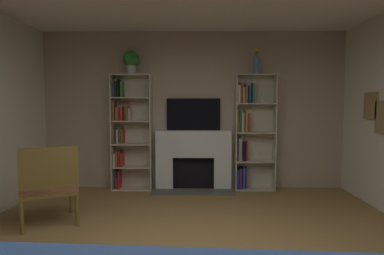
{
  "coord_description": "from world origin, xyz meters",
  "views": [
    {
      "loc": [
        0.06,
        -2.66,
        1.5
      ],
      "look_at": [
        0.0,
        1.29,
        1.21
      ],
      "focal_mm": 31.3,
      "sensor_mm": 36.0,
      "label": 1
    }
  ],
  "objects_px": {
    "tv": "(194,114)",
    "bookshelf_left": "(128,131)",
    "bookshelf_right": "(250,132)",
    "vase_with_flowers": "(256,64)",
    "potted_plant": "(131,61)",
    "fireplace": "(193,158)",
    "armchair": "(48,184)"
  },
  "relations": [
    {
      "from": "vase_with_flowers",
      "to": "armchair",
      "type": "xyz_separation_m",
      "value": [
        -2.83,
        -1.71,
        -1.65
      ]
    },
    {
      "from": "bookshelf_right",
      "to": "bookshelf_left",
      "type": "bearing_deg",
      "value": -179.65
    },
    {
      "from": "bookshelf_right",
      "to": "potted_plant",
      "type": "xyz_separation_m",
      "value": [
        -2.04,
        -0.05,
        1.22
      ]
    },
    {
      "from": "tv",
      "to": "bookshelf_left",
      "type": "xyz_separation_m",
      "value": [
        -1.14,
        -0.08,
        -0.29
      ]
    },
    {
      "from": "vase_with_flowers",
      "to": "armchair",
      "type": "relative_size",
      "value": 0.47
    },
    {
      "from": "tv",
      "to": "potted_plant",
      "type": "bearing_deg",
      "value": -173.55
    },
    {
      "from": "tv",
      "to": "bookshelf_left",
      "type": "relative_size",
      "value": 0.47
    },
    {
      "from": "tv",
      "to": "vase_with_flowers",
      "type": "xyz_separation_m",
      "value": [
        1.06,
        -0.12,
        0.86
      ]
    },
    {
      "from": "fireplace",
      "to": "bookshelf_right",
      "type": "bearing_deg",
      "value": 1.23
    },
    {
      "from": "bookshelf_left",
      "to": "vase_with_flowers",
      "type": "height_order",
      "value": "vase_with_flowers"
    },
    {
      "from": "fireplace",
      "to": "vase_with_flowers",
      "type": "relative_size",
      "value": 3.04
    },
    {
      "from": "tv",
      "to": "bookshelf_right",
      "type": "distance_m",
      "value": 1.03
    },
    {
      "from": "potted_plant",
      "to": "bookshelf_right",
      "type": "bearing_deg",
      "value": 1.54
    },
    {
      "from": "bookshelf_left",
      "to": "bookshelf_right",
      "type": "xyz_separation_m",
      "value": [
        2.12,
        0.01,
        -0.02
      ]
    },
    {
      "from": "fireplace",
      "to": "vase_with_flowers",
      "type": "height_order",
      "value": "vase_with_flowers"
    },
    {
      "from": "tv",
      "to": "bookshelf_right",
      "type": "height_order",
      "value": "bookshelf_right"
    },
    {
      "from": "fireplace",
      "to": "armchair",
      "type": "distance_m",
      "value": 2.48
    },
    {
      "from": "bookshelf_right",
      "to": "potted_plant",
      "type": "distance_m",
      "value": 2.38
    },
    {
      "from": "bookshelf_right",
      "to": "vase_with_flowers",
      "type": "bearing_deg",
      "value": -32.42
    },
    {
      "from": "bookshelf_left",
      "to": "potted_plant",
      "type": "xyz_separation_m",
      "value": [
        0.08,
        -0.04,
        1.2
      ]
    },
    {
      "from": "tv",
      "to": "bookshelf_left",
      "type": "bearing_deg",
      "value": -176.08
    },
    {
      "from": "fireplace",
      "to": "vase_with_flowers",
      "type": "distance_m",
      "value": 1.94
    },
    {
      "from": "armchair",
      "to": "vase_with_flowers",
      "type": "bearing_deg",
      "value": 31.18
    },
    {
      "from": "fireplace",
      "to": "armchair",
      "type": "xyz_separation_m",
      "value": [
        -1.76,
        -1.74,
        -0.03
      ]
    },
    {
      "from": "fireplace",
      "to": "vase_with_flowers",
      "type": "xyz_separation_m",
      "value": [
        1.06,
        -0.03,
        1.62
      ]
    },
    {
      "from": "tv",
      "to": "potted_plant",
      "type": "height_order",
      "value": "potted_plant"
    },
    {
      "from": "bookshelf_left",
      "to": "potted_plant",
      "type": "height_order",
      "value": "potted_plant"
    },
    {
      "from": "fireplace",
      "to": "armchair",
      "type": "bearing_deg",
      "value": -135.33
    },
    {
      "from": "fireplace",
      "to": "bookshelf_right",
      "type": "distance_m",
      "value": 1.08
    },
    {
      "from": "vase_with_flowers",
      "to": "bookshelf_left",
      "type": "bearing_deg",
      "value": 178.93
    },
    {
      "from": "bookshelf_right",
      "to": "armchair",
      "type": "height_order",
      "value": "bookshelf_right"
    },
    {
      "from": "tv",
      "to": "potted_plant",
      "type": "relative_size",
      "value": 2.35
    }
  ]
}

